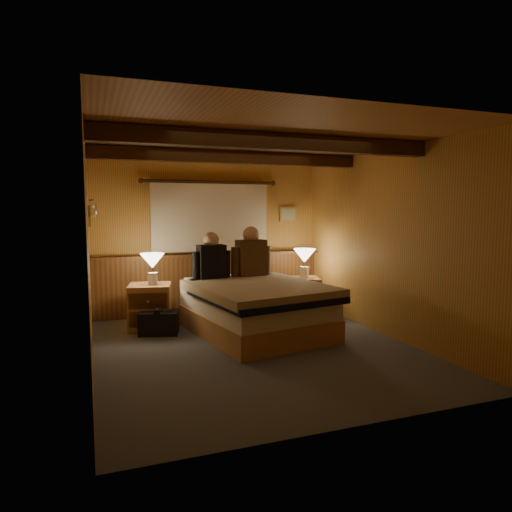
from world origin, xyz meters
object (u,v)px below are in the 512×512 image
bed (256,308)px  lamp_right (304,257)px  nightstand_right (302,295)px  person_left (211,259)px  duffel_bag (159,322)px  nightstand_left (150,306)px  person_right (251,255)px  lamp_left (152,263)px

bed → lamp_right: 1.49m
nightstand_right → person_left: 1.66m
nightstand_right → duffel_bag: (-2.29, -0.44, -0.13)m
nightstand_left → lamp_right: (2.39, 0.09, 0.58)m
bed → person_right: (0.18, 0.70, 0.62)m
bed → duffel_bag: (-1.21, 0.41, -0.19)m
person_left → nightstand_right: bearing=2.0°
lamp_left → duffel_bag: size_ratio=0.76×
bed → duffel_bag: size_ratio=3.88×
nightstand_left → person_left: person_left is taller
person_left → duffel_bag: (-0.78, -0.23, -0.78)m
lamp_left → person_left: bearing=-5.2°
bed → lamp_left: lamp_left is taller
nightstand_left → lamp_left: size_ratio=1.52×
bed → duffel_bag: bearing=152.0°
lamp_left → duffel_bag: lamp_left is taller
nightstand_right → person_right: bearing=-158.9°
bed → nightstand_left: bearing=140.2°
person_right → lamp_right: bearing=4.6°
nightstand_left → duffel_bag: nightstand_left is taller
duffel_bag → nightstand_left: bearing=116.1°
nightstand_right → lamp_left: bearing=-164.6°
bed → lamp_right: (1.11, 0.84, 0.54)m
person_right → duffel_bag: 1.64m
lamp_left → nightstand_left: bearing=140.8°
nightstand_right → person_right: person_right is taller
lamp_right → person_left: bearing=-172.7°
bed → person_left: bearing=114.5°
nightstand_left → nightstand_right: bearing=14.5°
bed → lamp_right: bearing=27.6°
lamp_right → duffel_bag: lamp_right is taller
bed → person_right: person_right is taller
nightstand_left → duffel_bag: bearing=-66.9°
nightstand_left → person_left: bearing=4.8°
lamp_left → nightstand_right: bearing=3.4°
bed → person_right: size_ratio=2.92×
person_right → duffel_bag: bearing=-171.3°
lamp_right → duffel_bag: 2.47m
nightstand_left → person_right: bearing=10.3°
lamp_left → duffel_bag: bearing=-85.5°
bed → lamp_right: size_ratio=4.80×
lamp_left → person_right: size_ratio=0.57×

